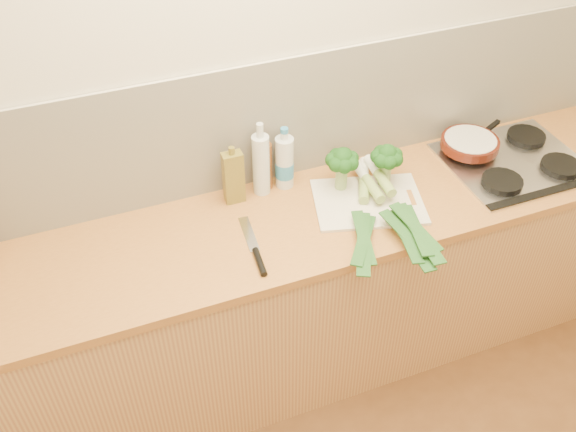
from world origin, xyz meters
name	(u,v)px	position (x,y,z in m)	size (l,w,h in m)	color
room_shell	(271,123)	(0.00, 1.49, 1.17)	(3.50, 3.50, 3.50)	beige
counter	(296,295)	(0.00, 1.20, 0.45)	(3.20, 0.62, 0.90)	tan
gas_hob	(515,161)	(1.02, 1.20, 0.91)	(0.58, 0.50, 0.04)	silver
chopping_board	(368,202)	(0.30, 1.18, 0.91)	(0.43, 0.32, 0.01)	beige
broccoli_left	(342,161)	(0.24, 1.30, 1.05)	(0.14, 0.14, 0.19)	#88A862
broccoli_right	(387,158)	(0.41, 1.26, 1.04)	(0.13, 0.13, 0.19)	#88A862
leek_front	(364,200)	(0.27, 1.17, 0.94)	(0.35, 0.64, 0.04)	white
leek_mid	(381,200)	(0.33, 1.13, 0.95)	(0.11, 0.68, 0.04)	white
leek_back	(393,195)	(0.37, 1.12, 0.97)	(0.12, 0.66, 0.04)	white
chefs_knife	(257,255)	(-0.22, 1.06, 0.91)	(0.06, 0.34, 0.02)	silver
skillet	(470,143)	(0.87, 1.33, 0.96)	(0.35, 0.25, 0.04)	#4B170C
oil_tin	(233,177)	(-0.19, 1.40, 1.02)	(0.08, 0.05, 0.26)	olive
glass_bottle	(261,164)	(-0.07, 1.41, 1.04)	(0.07, 0.07, 0.33)	silver
amber_bottle	(265,165)	(-0.05, 1.44, 1.01)	(0.06, 0.06, 0.26)	brown
water_bottle	(284,164)	(0.03, 1.42, 1.01)	(0.08, 0.08, 0.26)	silver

